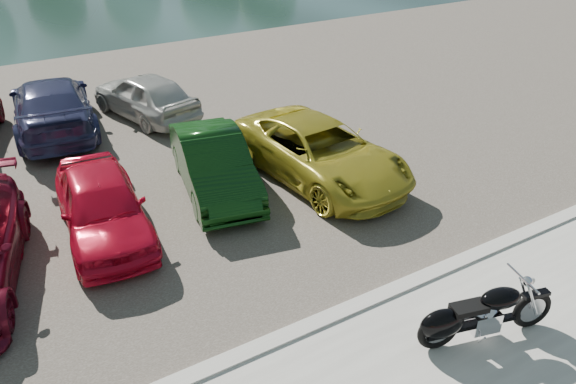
% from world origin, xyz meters
% --- Properties ---
extents(ground, '(200.00, 200.00, 0.00)m').
position_xyz_m(ground, '(0.00, 0.00, 0.00)').
color(ground, '#595447').
rests_on(ground, ground).
extents(kerb, '(60.00, 0.30, 0.14)m').
position_xyz_m(kerb, '(0.00, 2.00, 0.07)').
color(kerb, '#A6A49D').
rests_on(kerb, ground).
extents(parking_lot, '(60.00, 18.00, 0.04)m').
position_xyz_m(parking_lot, '(0.00, 11.00, 0.02)').
color(parking_lot, '#433D36').
rests_on(parking_lot, ground).
extents(motorcycle, '(2.29, 0.94, 1.05)m').
position_xyz_m(motorcycle, '(0.43, 0.48, 0.56)').
color(motorcycle, black).
rests_on(motorcycle, promenade).
extents(car_4, '(1.91, 4.01, 1.32)m').
position_xyz_m(car_4, '(-3.60, 6.43, 0.70)').
color(car_4, red).
rests_on(car_4, parking_lot).
extents(car_5, '(2.19, 4.23, 1.33)m').
position_xyz_m(car_5, '(-0.94, 6.98, 0.70)').
color(car_5, '#0E350F').
rests_on(car_5, parking_lot).
extents(car_6, '(2.74, 5.14, 1.37)m').
position_xyz_m(car_6, '(1.44, 6.25, 0.73)').
color(car_6, '#AEA228').
rests_on(car_6, parking_lot).
extents(car_11, '(2.71, 5.36, 1.49)m').
position_xyz_m(car_11, '(-3.37, 12.49, 0.79)').
color(car_11, navy).
rests_on(car_11, parking_lot).
extents(car_12, '(2.53, 4.22, 1.35)m').
position_xyz_m(car_12, '(-0.82, 12.15, 0.71)').
color(car_12, '#B8B9B4').
rests_on(car_12, parking_lot).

